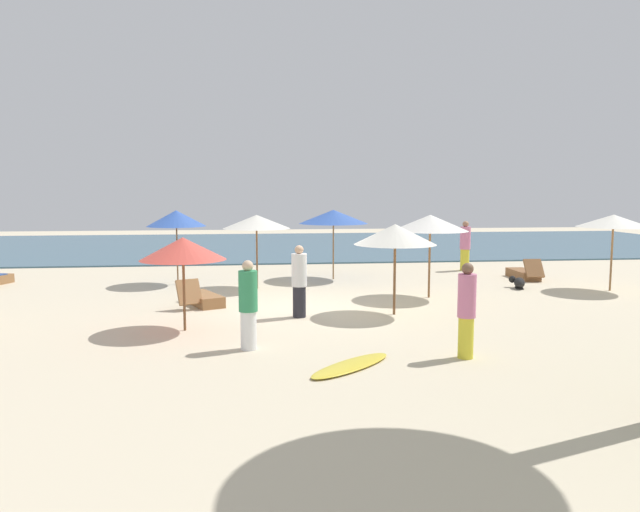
% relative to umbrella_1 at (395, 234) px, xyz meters
% --- Properties ---
extents(ground_plane, '(60.00, 60.00, 0.00)m').
position_rel_umbrella_1_xyz_m(ground_plane, '(-2.30, 0.74, -1.89)').
color(ground_plane, beige).
extents(ocean_water, '(48.00, 16.00, 0.06)m').
position_rel_umbrella_1_xyz_m(ocean_water, '(-2.30, 17.74, -1.86)').
color(ocean_water, '#3D6075').
rests_on(ocean_water, ground_plane).
extents(umbrella_1, '(1.93, 1.93, 2.13)m').
position_rel_umbrella_1_xyz_m(umbrella_1, '(0.00, 0.00, 0.00)').
color(umbrella_1, brown).
rests_on(umbrella_1, ground_plane).
extents(umbrella_2, '(1.81, 1.81, 2.30)m').
position_rel_umbrella_1_xyz_m(umbrella_2, '(-5.60, 5.20, 0.16)').
color(umbrella_2, brown).
rests_on(umbrella_2, ground_plane).
extents(umbrella_3, '(2.25, 2.25, 2.28)m').
position_rel_umbrella_1_xyz_m(umbrella_3, '(-0.65, 5.74, 0.16)').
color(umbrella_3, olive).
rests_on(umbrella_3, ground_plane).
extents(umbrella_4, '(1.78, 1.78, 1.95)m').
position_rel_umbrella_1_xyz_m(umbrella_4, '(-4.73, -1.08, -0.17)').
color(umbrella_4, brown).
rests_on(umbrella_4, ground_plane).
extents(umbrella_5, '(2.05, 2.05, 2.25)m').
position_rel_umbrella_1_xyz_m(umbrella_5, '(1.47, 2.09, 0.14)').
color(umbrella_5, brown).
rests_on(umbrella_5, ground_plane).
extents(umbrella_6, '(2.03, 2.03, 2.21)m').
position_rel_umbrella_1_xyz_m(umbrella_6, '(7.05, 2.55, 0.14)').
color(umbrella_6, olive).
rests_on(umbrella_6, ground_plane).
extents(umbrella_8, '(1.99, 1.99, 2.19)m').
position_rel_umbrella_1_xyz_m(umbrella_8, '(-3.16, 4.10, 0.10)').
color(umbrella_8, brown).
rests_on(umbrella_8, ground_plane).
extents(lounger_0, '(0.65, 1.68, 0.72)m').
position_rel_umbrella_1_xyz_m(lounger_0, '(5.60, 5.04, -1.72)').
color(lounger_0, brown).
rests_on(lounger_0, ground_plane).
extents(lounger_2, '(1.22, 1.73, 0.74)m').
position_rel_umbrella_1_xyz_m(lounger_2, '(-4.59, 1.68, -1.72)').
color(lounger_2, olive).
rests_on(lounger_2, ground_plane).
extents(person_0, '(0.50, 0.50, 1.67)m').
position_rel_umbrella_1_xyz_m(person_0, '(-2.24, -0.05, -1.06)').
color(person_0, '#26262D').
rests_on(person_0, ground_plane).
extents(person_1, '(0.48, 0.48, 1.65)m').
position_rel_umbrella_1_xyz_m(person_1, '(-3.40, -2.73, -1.06)').
color(person_1, white).
rests_on(person_1, ground_plane).
extents(person_2, '(0.51, 0.51, 1.80)m').
position_rel_umbrella_1_xyz_m(person_2, '(4.39, 7.29, -0.99)').
color(person_2, yellow).
rests_on(person_2, ground_plane).
extents(person_4, '(0.43, 0.43, 1.68)m').
position_rel_umbrella_1_xyz_m(person_4, '(0.36, -3.75, -1.04)').
color(person_4, yellow).
rests_on(person_4, ground_plane).
extents(dog, '(0.50, 0.76, 0.35)m').
position_rel_umbrella_1_xyz_m(dog, '(4.56, 3.22, -1.71)').
color(dog, black).
rests_on(dog, ground_plane).
extents(surfboard, '(1.77, 1.67, 0.07)m').
position_rel_umbrella_1_xyz_m(surfboard, '(-1.71, -4.06, -1.85)').
color(surfboard, gold).
rests_on(surfboard, ground_plane).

